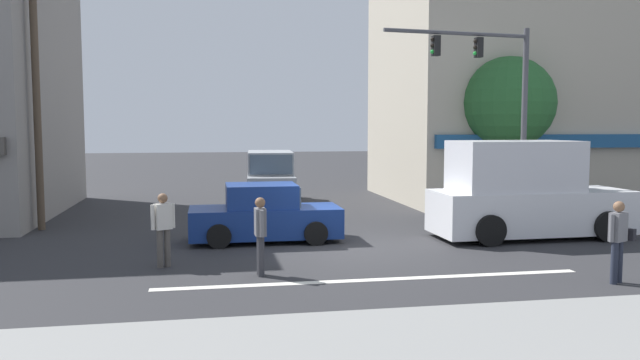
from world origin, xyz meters
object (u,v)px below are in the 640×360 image
(van_parked_curbside, at_px, (270,178))
(utility_pole_far_right, at_px, (495,98))
(traffic_light_mast, at_px, (498,93))
(box_truck_crossing_center, at_px, (525,194))
(utility_pole_near_left, at_px, (37,99))
(sedan_crossing_rightbound, at_px, (264,215))
(pedestrian_mid_crossing, at_px, (260,231))
(pedestrian_foreground_with_bag, at_px, (618,237))
(pedestrian_far_side, at_px, (163,225))
(street_tree, at_px, (508,103))

(van_parked_curbside, bearing_deg, utility_pole_far_right, -15.67)
(traffic_light_mast, distance_m, box_truck_crossing_center, 3.55)
(utility_pole_near_left, height_order, sedan_crossing_rightbound, utility_pole_near_left)
(utility_pole_near_left, xyz_separation_m, pedestrian_mid_crossing, (6.09, -7.07, -3.04))
(utility_pole_near_left, relative_size, pedestrian_foreground_with_bag, 4.59)
(utility_pole_far_right, bearing_deg, pedestrian_foreground_with_bag, -104.46)
(pedestrian_far_side, bearing_deg, sedan_crossing_rightbound, 47.78)
(pedestrian_foreground_with_bag, relative_size, pedestrian_far_side, 1.00)
(van_parked_curbside, distance_m, box_truck_crossing_center, 11.24)
(utility_pole_near_left, relative_size, box_truck_crossing_center, 1.36)
(street_tree, relative_size, pedestrian_foreground_with_bag, 3.40)
(utility_pole_far_right, bearing_deg, sedan_crossing_rightbound, -147.67)
(utility_pole_near_left, height_order, pedestrian_mid_crossing, utility_pole_near_left)
(traffic_light_mast, distance_m, sedan_crossing_rightbound, 8.25)
(box_truck_crossing_center, bearing_deg, utility_pole_far_right, 71.01)
(van_parked_curbside, relative_size, pedestrian_mid_crossing, 2.83)
(utility_pole_near_left, xyz_separation_m, pedestrian_foreground_with_bag, (13.12, -9.00, -3.03))
(utility_pole_far_right, relative_size, traffic_light_mast, 1.32)
(box_truck_crossing_center, bearing_deg, van_parked_curbside, 123.88)
(pedestrian_foreground_with_bag, bearing_deg, pedestrian_far_side, 161.10)
(street_tree, xyz_separation_m, pedestrian_mid_crossing, (-9.72, -8.16, -3.03))
(utility_pole_near_left, relative_size, sedan_crossing_rightbound, 1.87)
(street_tree, distance_m, pedestrian_foreground_with_bag, 10.87)
(traffic_light_mast, bearing_deg, street_tree, 57.58)
(box_truck_crossing_center, bearing_deg, sedan_crossing_rightbound, 173.86)
(street_tree, height_order, utility_pole_far_right, utility_pole_far_right)
(sedan_crossing_rightbound, height_order, box_truck_crossing_center, box_truck_crossing_center)
(pedestrian_mid_crossing, height_order, pedestrian_far_side, same)
(utility_pole_far_right, bearing_deg, van_parked_curbside, 164.33)
(utility_pole_far_right, xyz_separation_m, pedestrian_mid_crossing, (-10.12, -10.08, -3.30))
(van_parked_curbside, bearing_deg, box_truck_crossing_center, -56.12)
(utility_pole_near_left, relative_size, traffic_light_mast, 1.24)
(utility_pole_far_right, height_order, box_truck_crossing_center, utility_pole_far_right)
(pedestrian_foreground_with_bag, bearing_deg, van_parked_curbside, 111.02)
(pedestrian_far_side, bearing_deg, utility_pole_far_right, 36.12)
(van_parked_curbside, distance_m, pedestrian_mid_crossing, 12.59)
(utility_pole_near_left, distance_m, pedestrian_far_side, 7.75)
(pedestrian_foreground_with_bag, xyz_separation_m, pedestrian_mid_crossing, (-7.02, 1.93, -0.00))
(box_truck_crossing_center, distance_m, pedestrian_foreground_with_bag, 5.16)
(pedestrian_foreground_with_bag, bearing_deg, sedan_crossing_rightbound, 138.17)
(box_truck_crossing_center, height_order, pedestrian_far_side, box_truck_crossing_center)
(street_tree, relative_size, van_parked_curbside, 1.20)
(sedan_crossing_rightbound, relative_size, pedestrian_foreground_with_bag, 2.46)
(utility_pole_near_left, xyz_separation_m, pedestrian_far_side, (4.02, -5.88, -3.04))
(van_parked_curbside, bearing_deg, traffic_light_mast, -49.04)
(street_tree, height_order, pedestrian_foreground_with_bag, street_tree)
(van_parked_curbside, height_order, pedestrian_far_side, van_parked_curbside)
(traffic_light_mast, xyz_separation_m, box_truck_crossing_center, (-0.09, -2.01, -2.92))
(utility_pole_far_right, xyz_separation_m, pedestrian_far_side, (-12.19, -8.90, -3.30))
(pedestrian_foreground_with_bag, distance_m, pedestrian_mid_crossing, 7.28)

